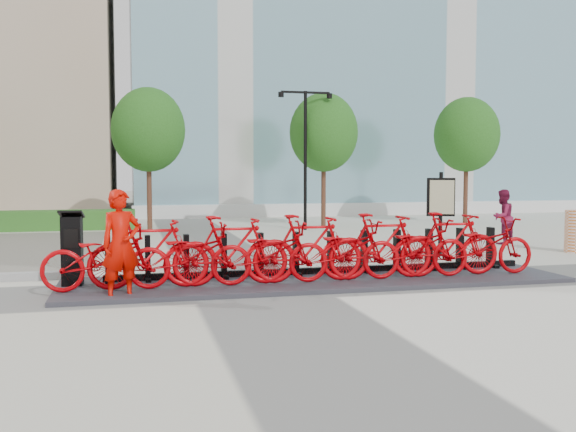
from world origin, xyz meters
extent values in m
plane|color=beige|center=(0.00, 0.00, 0.00)|extent=(120.00, 120.00, 0.00)
cube|color=slate|center=(14.00, 26.00, 12.00)|extent=(32.00, 16.00, 24.00)
cube|color=#2C6421|center=(-5.00, 13.20, 0.35)|extent=(6.00, 1.20, 0.70)
cylinder|color=brown|center=(-1.50, 12.00, 1.50)|extent=(0.18, 0.18, 3.00)
ellipsoid|color=#1F4D14|center=(-1.50, 12.00, 3.60)|extent=(2.60, 2.60, 2.99)
cylinder|color=brown|center=(5.00, 12.00, 1.50)|extent=(0.18, 0.18, 3.00)
ellipsoid|color=#1F4D14|center=(5.00, 12.00, 3.60)|extent=(2.60, 2.60, 2.99)
cylinder|color=brown|center=(11.00, 12.00, 1.50)|extent=(0.18, 0.18, 3.00)
ellipsoid|color=#1F4D14|center=(11.00, 12.00, 3.60)|extent=(2.60, 2.60, 2.99)
cylinder|color=black|center=(4.00, 11.00, 2.50)|extent=(0.12, 0.12, 5.00)
cube|color=black|center=(3.55, 11.00, 4.95)|extent=(0.90, 0.08, 0.08)
cube|color=black|center=(4.45, 11.00, 4.95)|extent=(0.90, 0.08, 0.08)
cylinder|color=black|center=(3.10, 11.00, 4.85)|extent=(0.20, 0.20, 0.18)
cylinder|color=black|center=(4.90, 11.00, 4.85)|extent=(0.20, 0.20, 0.18)
cube|color=#302F37|center=(1.30, 0.30, 0.04)|extent=(9.60, 2.40, 0.08)
imported|color=#AB0005|center=(-2.60, -0.05, 0.65)|extent=(2.16, 0.75, 1.13)
imported|color=#AB0005|center=(-1.88, -0.05, 0.71)|extent=(2.09, 0.59, 1.26)
imported|color=#AB0005|center=(-1.16, -0.05, 0.65)|extent=(2.16, 0.75, 1.13)
imported|color=#AB0005|center=(-0.44, -0.05, 0.71)|extent=(2.09, 0.59, 1.26)
imported|color=#AB0005|center=(0.28, -0.05, 0.65)|extent=(2.16, 0.75, 1.13)
imported|color=#AB0005|center=(1.00, -0.05, 0.71)|extent=(2.09, 0.59, 1.26)
imported|color=#AB0005|center=(1.72, -0.05, 0.65)|extent=(2.16, 0.75, 1.13)
imported|color=#AB0005|center=(2.44, -0.05, 0.71)|extent=(2.09, 0.59, 1.26)
imported|color=#AB0005|center=(3.16, -0.05, 0.65)|extent=(2.16, 0.75, 1.13)
imported|color=#AB0005|center=(3.88, -0.05, 0.71)|extent=(2.09, 0.59, 1.26)
imported|color=#AB0005|center=(4.60, -0.05, 0.65)|extent=(2.16, 0.75, 1.13)
cube|color=black|center=(-3.21, 0.63, 0.70)|extent=(0.37, 0.33, 1.24)
cube|color=black|center=(-3.21, 0.63, 1.36)|extent=(0.45, 0.39, 0.16)
cube|color=black|center=(-3.21, 0.47, 0.94)|extent=(0.25, 0.04, 0.35)
imported|color=#C80A00|center=(-2.34, -0.50, 0.92)|extent=(0.79, 0.66, 1.83)
imported|color=maroon|center=(8.38, 5.22, 0.80)|extent=(0.96, 0.87, 1.60)
cylinder|color=orange|center=(9.19, 3.06, 0.55)|extent=(0.71, 0.71, 1.11)
cylinder|color=black|center=(5.36, 3.21, 1.05)|extent=(0.10, 0.10, 2.11)
cube|color=black|center=(5.36, 3.21, 1.49)|extent=(0.68, 0.34, 0.96)
cube|color=#BCB389|center=(5.36, 3.15, 1.49)|extent=(0.56, 0.24, 0.84)
camera|label=1|loc=(-2.20, -11.39, 2.13)|focal=40.00mm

